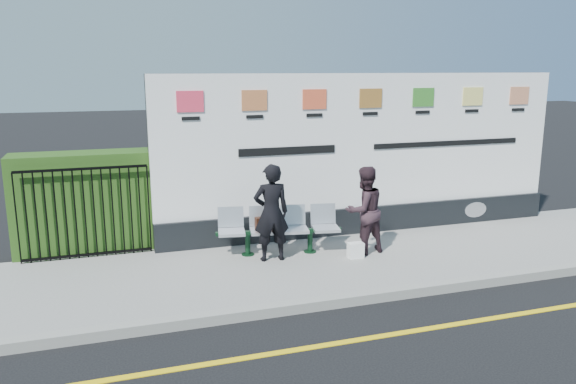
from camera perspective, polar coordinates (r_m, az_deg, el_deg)
The scene contains 12 objects.
ground at distance 7.72m, azimuth 17.05°, elevation -12.69°, with size 80.00×80.00×0.00m, color black.
pavement at distance 9.68m, azimuth 8.58°, elevation -6.66°, with size 14.00×3.00×0.12m, color gray.
kerb at distance 8.45m, azimuth 13.17°, elevation -9.68°, with size 14.00×0.18×0.14m, color gray.
yellow_line at distance 7.71m, azimuth 17.05°, elevation -12.66°, with size 14.00×0.10×0.01m, color yellow.
billboard at distance 10.73m, azimuth 8.00°, elevation 2.76°, with size 8.00×0.30×3.00m.
hedge at distance 10.21m, azimuth -19.90°, elevation -0.95°, with size 2.35×0.70×1.70m, color #294F17.
railing at distance 9.79m, azimuth -19.93°, elevation -1.99°, with size 2.05×0.06×1.54m, color black, non-canonical shape.
bench at distance 9.55m, azimuth -0.90°, elevation -5.01°, with size 2.04×0.54×0.44m, color silver, non-canonical shape.
woman_left at distance 9.09m, azimuth -1.71°, elevation -2.11°, with size 0.58×0.38×1.60m, color black.
woman_right at distance 9.54m, azimuth 7.75°, elevation -1.85°, with size 0.73×0.57×1.50m, color #312027.
handbag_brown at distance 9.43m, azimuth -2.52°, elevation -3.19°, with size 0.27×0.12×0.21m, color black.
carrier_bag_white at distance 9.44m, azimuth 6.88°, elevation -5.90°, with size 0.26×0.15×0.26m, color white.
Camera 1 is at (-4.16, -5.65, 3.21)m, focal length 35.00 mm.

